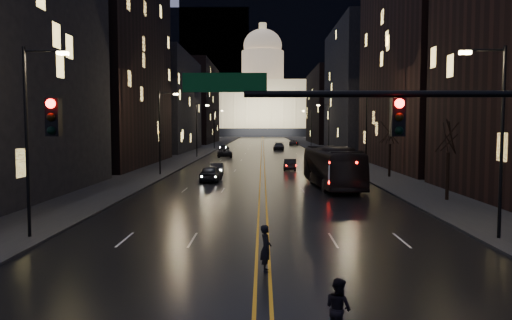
{
  "coord_description": "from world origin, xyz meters",
  "views": [
    {
      "loc": [
        -0.01,
        -13.06,
        5.38
      ],
      "look_at": [
        -0.35,
        12.67,
        3.6
      ],
      "focal_mm": 35.0,
      "sensor_mm": 36.0,
      "label": 1
    }
  ],
  "objects_px": {
    "receding_car_a": "(290,165)",
    "pedestrian_b": "(338,308)",
    "oncoming_car_b": "(217,169)",
    "traffic_signal": "(490,136)",
    "bus": "(332,167)",
    "oncoming_car_a": "(211,174)",
    "pedestrian_a": "(266,248)"
  },
  "relations": [
    {
      "from": "receding_car_a",
      "to": "pedestrian_b",
      "type": "xyz_separation_m",
      "value": [
        -1.4,
        -47.45,
        0.1
      ]
    },
    {
      "from": "oncoming_car_b",
      "to": "pedestrian_b",
      "type": "height_order",
      "value": "pedestrian_b"
    },
    {
      "from": "traffic_signal",
      "to": "bus",
      "type": "bearing_deg",
      "value": 89.71
    },
    {
      "from": "oncoming_car_b",
      "to": "pedestrian_b",
      "type": "distance_m",
      "value": 42.29
    },
    {
      "from": "oncoming_car_a",
      "to": "receding_car_a",
      "type": "distance_m",
      "value": 14.73
    },
    {
      "from": "traffic_signal",
      "to": "receding_car_a",
      "type": "distance_m",
      "value": 47.0
    },
    {
      "from": "traffic_signal",
      "to": "oncoming_car_a",
      "type": "bearing_deg",
      "value": 107.5
    },
    {
      "from": "pedestrian_a",
      "to": "oncoming_car_a",
      "type": "bearing_deg",
      "value": 8.73
    },
    {
      "from": "oncoming_car_a",
      "to": "pedestrian_b",
      "type": "relative_size",
      "value": 2.92
    },
    {
      "from": "bus",
      "to": "receding_car_a",
      "type": "relative_size",
      "value": 3.06
    },
    {
      "from": "receding_car_a",
      "to": "pedestrian_a",
      "type": "xyz_separation_m",
      "value": [
        -3.2,
        -41.72,
        0.19
      ]
    },
    {
      "from": "traffic_signal",
      "to": "pedestrian_a",
      "type": "xyz_separation_m",
      "value": [
        -5.79,
        5.0,
        -4.23
      ]
    },
    {
      "from": "oncoming_car_b",
      "to": "bus",
      "type": "bearing_deg",
      "value": 133.06
    },
    {
      "from": "oncoming_car_b",
      "to": "traffic_signal",
      "type": "bearing_deg",
      "value": 101.86
    },
    {
      "from": "bus",
      "to": "pedestrian_a",
      "type": "height_order",
      "value": "bus"
    },
    {
      "from": "bus",
      "to": "oncoming_car_b",
      "type": "xyz_separation_m",
      "value": [
        -11.07,
        10.65,
        -1.09
      ]
    },
    {
      "from": "traffic_signal",
      "to": "pedestrian_b",
      "type": "height_order",
      "value": "traffic_signal"
    },
    {
      "from": "traffic_signal",
      "to": "pedestrian_b",
      "type": "xyz_separation_m",
      "value": [
        -4.0,
        -0.73,
        -4.33
      ]
    },
    {
      "from": "bus",
      "to": "pedestrian_b",
      "type": "xyz_separation_m",
      "value": [
        -4.16,
        -31.07,
        -0.99
      ]
    },
    {
      "from": "traffic_signal",
      "to": "receding_car_a",
      "type": "xyz_separation_m",
      "value": [
        -2.6,
        46.72,
        -4.42
      ]
    },
    {
      "from": "oncoming_car_b",
      "to": "pedestrian_a",
      "type": "bearing_deg",
      "value": 95.04
    },
    {
      "from": "oncoming_car_a",
      "to": "oncoming_car_b",
      "type": "relative_size",
      "value": 1.11
    },
    {
      "from": "traffic_signal",
      "to": "bus",
      "type": "xyz_separation_m",
      "value": [
        0.16,
        30.35,
        -3.34
      ]
    },
    {
      "from": "traffic_signal",
      "to": "pedestrian_b",
      "type": "relative_size",
      "value": 11.12
    },
    {
      "from": "pedestrian_b",
      "to": "bus",
      "type": "bearing_deg",
      "value": -43.81
    },
    {
      "from": "oncoming_car_b",
      "to": "receding_car_a",
      "type": "bearing_deg",
      "value": -148.53
    },
    {
      "from": "traffic_signal",
      "to": "receding_car_a",
      "type": "height_order",
      "value": "traffic_signal"
    },
    {
      "from": "traffic_signal",
      "to": "oncoming_car_a",
      "type": "distance_m",
      "value": 36.47
    },
    {
      "from": "traffic_signal",
      "to": "oncoming_car_b",
      "type": "relative_size",
      "value": 4.21
    },
    {
      "from": "oncoming_car_a",
      "to": "receding_car_a",
      "type": "height_order",
      "value": "oncoming_car_a"
    },
    {
      "from": "receding_car_a",
      "to": "pedestrian_b",
      "type": "bearing_deg",
      "value": -86.74
    },
    {
      "from": "pedestrian_a",
      "to": "bus",
      "type": "bearing_deg",
      "value": -14.26
    }
  ]
}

